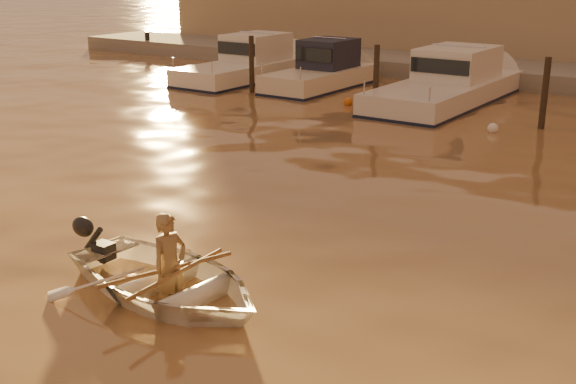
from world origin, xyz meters
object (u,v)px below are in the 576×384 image
Objects in this scene: dinghy at (166,280)px; moored_boat_2 at (447,84)px; moored_boat_0 at (246,64)px; moored_boat_1 at (321,71)px; person at (170,267)px.

moored_boat_2 reaches higher than dinghy.
dinghy is at bearing -80.74° from moored_boat_2.
moored_boat_0 is at bearing 40.99° from dinghy.
moored_boat_1 is 4.98m from moored_boat_2.
moored_boat_1 is (-7.69, 16.06, 0.15)m from person.
moored_boat_2 is (8.47, 0.00, 0.00)m from moored_boat_0.
dinghy is 16.26m from moored_boat_2.
moored_boat_0 is 8.47m from moored_boat_2.
moored_boat_1 is (-7.59, 16.05, 0.39)m from dinghy.
person is 0.25× the size of moored_boat_1.
moored_boat_0 is (-11.08, 16.05, 0.39)m from dinghy.
person reaches higher than dinghy.
moored_boat_0 is 1.21× the size of moored_boat_1.
moored_boat_2 is at bearing 15.61° from dinghy.
moored_boat_1 is (3.49, 0.00, 0.00)m from moored_boat_0.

